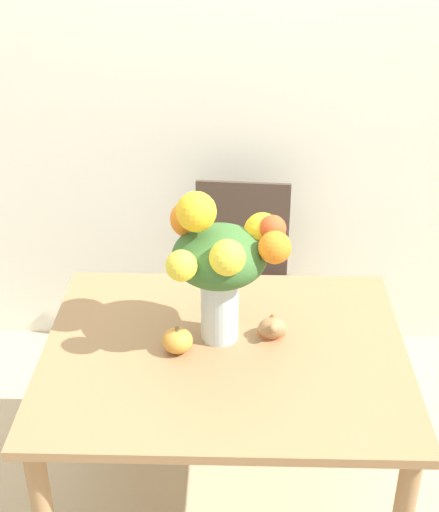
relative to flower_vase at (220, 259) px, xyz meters
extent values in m
cube|color=silver|center=(0.02, 1.10, 0.32)|extent=(8.00, 0.06, 2.70)
cube|color=#9E754C|center=(0.02, -0.06, -0.30)|extent=(1.13, 0.92, 0.03)
cylinder|color=#9E754C|center=(-0.49, 0.33, -0.68)|extent=(0.06, 0.06, 0.72)
cylinder|color=#9E754C|center=(0.52, 0.33, -0.68)|extent=(0.06, 0.06, 0.72)
cylinder|color=silver|center=(0.00, 0.00, -0.17)|extent=(0.12, 0.12, 0.24)
cylinder|color=silver|center=(0.00, 0.00, -0.23)|extent=(0.10, 0.10, 0.12)
cylinder|color=#38662D|center=(0.02, 0.00, -0.13)|extent=(0.01, 0.01, 0.29)
cylinder|color=#38662D|center=(0.00, 0.03, -0.13)|extent=(0.01, 0.01, 0.29)
cylinder|color=#38662D|center=(-0.02, 0.02, -0.13)|extent=(0.01, 0.01, 0.29)
cylinder|color=#38662D|center=(-0.02, -0.01, -0.13)|extent=(0.01, 0.01, 0.29)
cylinder|color=#38662D|center=(0.00, -0.02, -0.13)|extent=(0.01, 0.01, 0.29)
ellipsoid|color=#38662D|center=(0.00, 0.00, 0.01)|extent=(0.29, 0.29, 0.17)
sphere|color=orange|center=(-0.11, 0.05, 0.11)|extent=(0.08, 0.08, 0.08)
sphere|color=yellow|center=(-0.11, -0.13, 0.05)|extent=(0.09, 0.09, 0.09)
sphere|color=yellow|center=(0.13, 0.06, 0.06)|extent=(0.11, 0.11, 0.11)
sphere|color=orange|center=(-0.10, 0.08, 0.09)|extent=(0.11, 0.11, 0.11)
sphere|color=#D64C23|center=(0.15, 0.03, 0.09)|extent=(0.08, 0.08, 0.08)
sphere|color=yellow|center=(0.02, -0.11, 0.07)|extent=(0.11, 0.11, 0.11)
sphere|color=yellow|center=(-0.07, -0.02, 0.17)|extent=(0.12, 0.12, 0.12)
sphere|color=orange|center=(0.16, -0.05, 0.07)|extent=(0.10, 0.10, 0.10)
ellipsoid|color=gold|center=(-0.13, -0.08, -0.25)|extent=(0.10, 0.10, 0.08)
cylinder|color=brown|center=(-0.13, -0.08, -0.21)|extent=(0.01, 0.01, 0.02)
ellipsoid|color=#A87A4C|center=(0.16, 0.00, -0.25)|extent=(0.09, 0.07, 0.07)
cone|color=#C64C23|center=(0.16, 0.03, -0.25)|extent=(0.09, 0.09, 0.07)
sphere|color=#A87A4C|center=(0.16, -0.03, -0.23)|extent=(0.03, 0.03, 0.03)
cube|color=#47382D|center=(0.06, 0.67, -0.57)|extent=(0.45, 0.45, 0.02)
cylinder|color=#47382D|center=(-0.12, 0.52, -0.81)|extent=(0.04, 0.04, 0.45)
cylinder|color=#47382D|center=(0.22, 0.49, -0.81)|extent=(0.04, 0.04, 0.45)
cylinder|color=#47382D|center=(-0.10, 0.85, -0.81)|extent=(0.04, 0.04, 0.45)
cylinder|color=#47382D|center=(0.24, 0.83, -0.81)|extent=(0.04, 0.04, 0.45)
cube|color=#47382D|center=(0.07, 0.87, -0.34)|extent=(0.40, 0.05, 0.44)
camera|label=1|loc=(0.05, -1.86, 1.04)|focal=50.00mm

